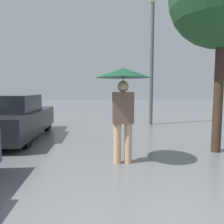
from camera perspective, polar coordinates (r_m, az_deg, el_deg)
pedestrian at (r=4.29m, az=2.90°, el=6.24°), size 1.07×1.07×1.90m
parked_car_farthest at (r=7.27m, az=-25.15°, el=-1.49°), size 1.85×3.85×1.31m
street_lamp at (r=9.39m, az=10.35°, el=14.61°), size 0.29×0.29×5.20m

